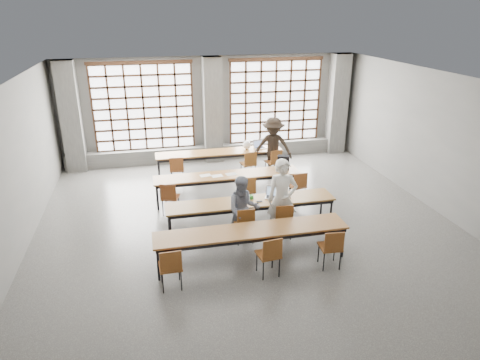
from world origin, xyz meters
name	(u,v)px	position (x,y,z in m)	size (l,w,h in m)	color
floor	(250,229)	(0.00, 0.00, 0.00)	(11.00, 11.00, 0.00)	#484846
ceiling	(251,82)	(0.00, 0.00, 3.50)	(11.00, 11.00, 0.00)	silver
wall_back	(211,109)	(0.00, 5.50, 1.75)	(10.00, 10.00, 0.00)	#5E5E5C
wall_front	(373,325)	(0.00, -5.50, 1.75)	(10.00, 10.00, 0.00)	#5E5E5C
wall_left	(9,179)	(-5.00, 0.00, 1.75)	(11.00, 11.00, 0.00)	#5E5E5C
wall_right	(445,146)	(5.00, 0.00, 1.75)	(11.00, 11.00, 0.00)	#5E5E5C
column_left	(71,117)	(-4.50, 5.22, 1.75)	(0.60, 0.55, 3.50)	#535351
column_mid	(213,110)	(0.00, 5.22, 1.75)	(0.60, 0.55, 3.50)	#535351
column_right	(337,104)	(4.50, 5.22, 1.75)	(0.60, 0.55, 3.50)	#535351
window_left	(144,108)	(-2.25, 5.42, 1.90)	(3.32, 0.12, 3.00)	white
window_right	(275,102)	(2.25, 5.42, 1.90)	(3.32, 0.12, 3.00)	white
sill_ledge	(213,152)	(0.00, 5.30, 0.25)	(9.80, 0.35, 0.50)	#535351
desk_row_a	(220,153)	(-0.02, 3.88, 0.66)	(4.00, 0.70, 0.73)	brown
desk_row_b	(228,177)	(-0.16, 1.86, 0.66)	(4.00, 0.70, 0.73)	brown
desk_row_c	(251,203)	(0.04, 0.05, 0.66)	(4.00, 0.70, 0.73)	brown
desk_row_d	(252,232)	(-0.29, -1.32, 0.66)	(4.00, 0.70, 0.73)	brown
chair_back_left	(177,167)	(-1.43, 3.25, 0.54)	(0.46, 0.46, 0.88)	brown
chair_back_mid	(249,162)	(0.79, 3.25, 0.54)	(0.47, 0.48, 0.88)	brown
chair_back_right	(274,160)	(1.59, 3.25, 0.54)	(0.51, 0.51, 0.88)	brown
chair_mid_left	(169,195)	(-1.79, 1.23, 0.54)	(0.53, 0.53, 0.88)	brown
chair_mid_centre	(247,188)	(0.24, 1.23, 0.54)	(0.43, 0.44, 0.88)	brown
chair_mid_right	(298,184)	(1.65, 1.23, 0.54)	(0.47, 0.48, 0.88)	brown
chair_front_left	(245,221)	(-0.26, -0.58, 0.54)	(0.43, 0.43, 0.88)	brown
chair_front_right	(283,217)	(0.63, -0.58, 0.54)	(0.45, 0.45, 0.88)	brown
chair_near_left	(171,265)	(-1.99, -1.95, 0.54)	(0.43, 0.44, 0.88)	brown
chair_near_mid	(270,253)	(-0.08, -1.95, 0.54)	(0.47, 0.47, 0.88)	brown
chair_near_right	(332,245)	(1.20, -1.95, 0.54)	(0.45, 0.46, 0.88)	brown
student_male	(282,199)	(0.64, -0.45, 0.93)	(0.68, 0.45, 1.87)	silver
student_female	(243,209)	(-0.26, -0.45, 0.77)	(0.75, 0.58, 1.54)	#19284D
student_back	(273,147)	(1.58, 3.38, 0.93)	(1.20, 0.69, 1.85)	black
laptop_front	(273,194)	(0.61, 0.16, 0.79)	(0.45, 0.42, 0.26)	silver
laptop_back	(259,146)	(1.31, 3.98, 0.79)	(0.44, 0.40, 0.26)	silver
mouse	(290,197)	(0.99, 0.03, 0.75)	(0.10, 0.06, 0.04)	white
green_box	(248,198)	(-0.01, 0.13, 0.78)	(0.25, 0.09, 0.09)	#33882C
phone	(259,201)	(0.22, -0.05, 0.74)	(0.13, 0.06, 0.01)	black
paper_sheet_a	(205,175)	(-0.76, 1.91, 0.73)	(0.30, 0.21, 0.00)	white
paper_sheet_b	(217,176)	(-0.46, 1.81, 0.73)	(0.30, 0.21, 0.00)	white
paper_sheet_c	(231,174)	(-0.06, 1.86, 0.73)	(0.30, 0.21, 0.00)	silver
backpack	(283,162)	(1.44, 1.91, 0.93)	(0.32, 0.20, 0.40)	black
plastic_bag	(247,145)	(0.88, 3.93, 0.87)	(0.26, 0.21, 0.29)	white
red_pouch	(170,264)	(-1.99, -1.87, 0.50)	(0.20, 0.08, 0.06)	#AB1915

